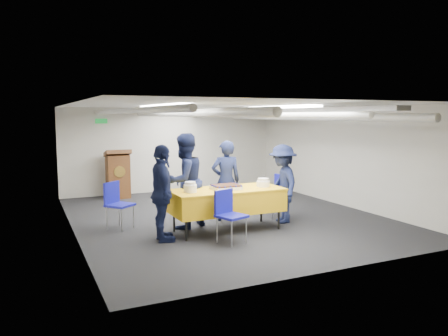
{
  "coord_description": "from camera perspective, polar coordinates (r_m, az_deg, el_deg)",
  "views": [
    {
      "loc": [
        -3.75,
        -8.06,
        2.1
      ],
      "look_at": [
        -0.13,
        -0.2,
        1.05
      ],
      "focal_mm": 35.0,
      "sensor_mm": 36.0,
      "label": 1
    }
  ],
  "objects": [
    {
      "name": "plate_stack_left",
      "position": [
        7.58,
        -4.44,
        -2.55
      ],
      "size": [
        0.23,
        0.23,
        0.18
      ],
      "color": "white",
      "rests_on": "serving_table"
    },
    {
      "name": "chair_right",
      "position": [
        9.15,
        6.93,
        -3.01
      ],
      "size": [
        0.47,
        0.47,
        0.87
      ],
      "color": "gray",
      "rests_on": "ground"
    },
    {
      "name": "chair_near",
      "position": [
        7.25,
        0.53,
        -5.57
      ],
      "size": [
        0.54,
        0.54,
        0.87
      ],
      "color": "gray",
      "rests_on": "ground"
    },
    {
      "name": "podium",
      "position": [
        11.41,
        -13.69,
        -0.77
      ],
      "size": [
        0.62,
        0.53,
        1.25
      ],
      "color": "brown",
      "rests_on": "ground"
    },
    {
      "name": "sailor_c",
      "position": [
        7.32,
        -8.07,
        -3.29
      ],
      "size": [
        0.52,
        1.0,
        1.62
      ],
      "primitive_type": "imported",
      "rotation": [
        0.0,
        0.0,
        1.43
      ],
      "color": "black",
      "rests_on": "ground"
    },
    {
      "name": "serving_table",
      "position": [
        7.96,
        0.39,
        -4.24
      ],
      "size": [
        2.05,
        0.89,
        0.77
      ],
      "color": "black",
      "rests_on": "ground"
    },
    {
      "name": "sailor_a",
      "position": [
        8.7,
        0.25,
        -1.66
      ],
      "size": [
        0.65,
        0.5,
        1.6
      ],
      "primitive_type": "imported",
      "rotation": [
        0.0,
        0.0,
        2.93
      ],
      "color": "black",
      "rests_on": "ground"
    },
    {
      "name": "sheet_cake",
      "position": [
        7.87,
        0.28,
        -2.5
      ],
      "size": [
        0.51,
        0.39,
        0.09
      ],
      "color": "white",
      "rests_on": "serving_table"
    },
    {
      "name": "plate_stack_right",
      "position": [
        8.2,
        5.14,
        -1.93
      ],
      "size": [
        0.25,
        0.25,
        0.16
      ],
      "color": "white",
      "rests_on": "serving_table"
    },
    {
      "name": "sailor_d",
      "position": [
        8.62,
        7.66,
        -2.03
      ],
      "size": [
        0.77,
        1.09,
        1.54
      ],
      "primitive_type": "imported",
      "rotation": [
        0.0,
        0.0,
        -1.79
      ],
      "color": "black",
      "rests_on": "ground"
    },
    {
      "name": "chair_left",
      "position": [
        8.35,
        -13.89,
        -4.12
      ],
      "size": [
        0.59,
        0.59,
        0.87
      ],
      "color": "gray",
      "rests_on": "ground"
    },
    {
      "name": "sailor_b",
      "position": [
        8.15,
        -5.2,
        -1.69
      ],
      "size": [
        1.05,
        0.95,
        1.77
      ],
      "primitive_type": "imported",
      "rotation": [
        0.0,
        0.0,
        3.54
      ],
      "color": "black",
      "rests_on": "ground"
    },
    {
      "name": "room_shell",
      "position": [
        9.3,
        -0.35,
        5.14
      ],
      "size": [
        6.0,
        7.0,
        2.3
      ],
      "color": "beige",
      "rests_on": "ground"
    },
    {
      "name": "ground",
      "position": [
        9.13,
        0.19,
        -6.38
      ],
      "size": [
        7.0,
        7.0,
        0.0
      ],
      "primitive_type": "plane",
      "color": "black",
      "rests_on": "ground"
    }
  ]
}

